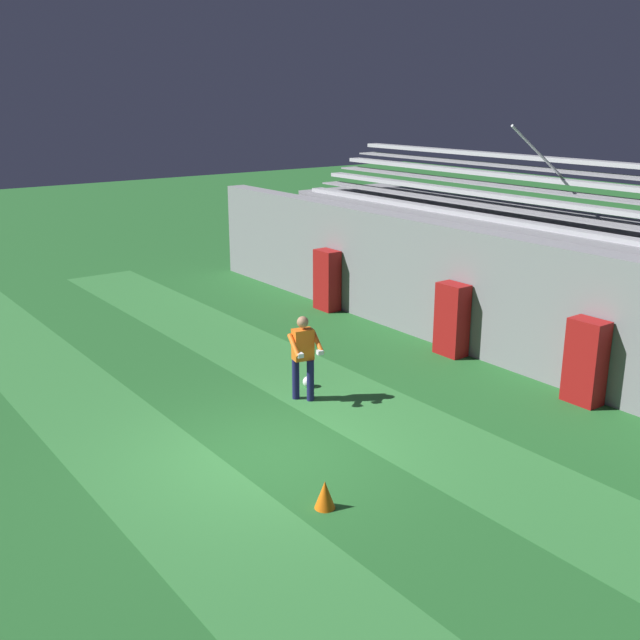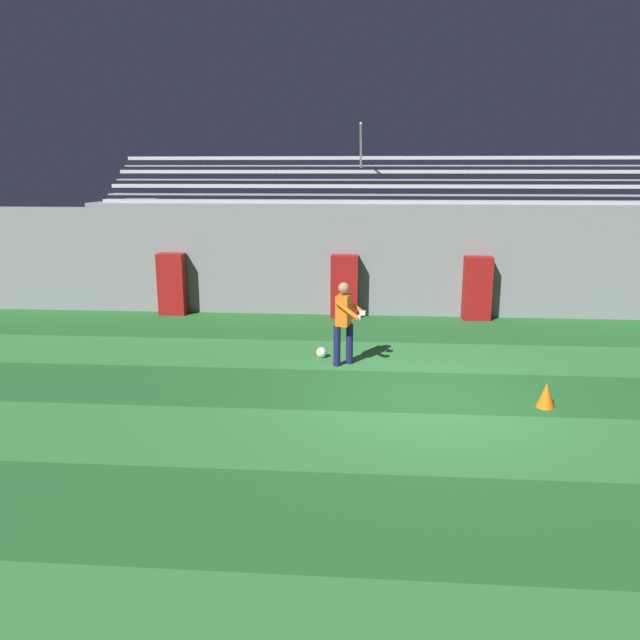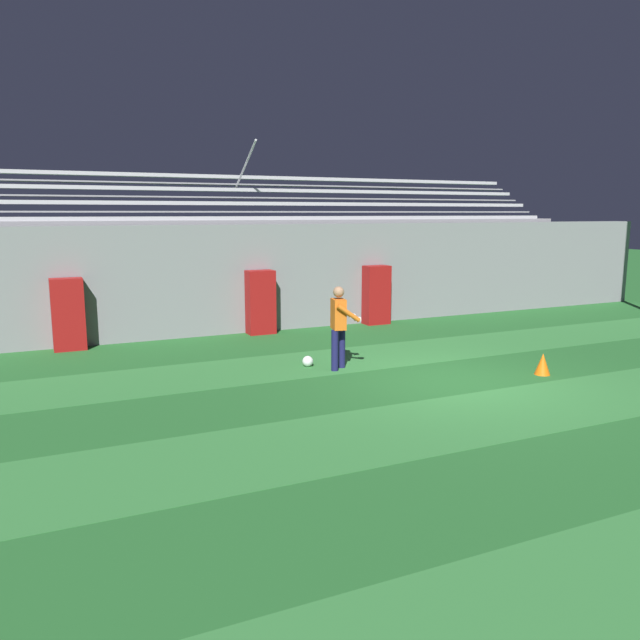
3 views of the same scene
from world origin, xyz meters
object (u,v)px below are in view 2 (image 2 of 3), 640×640
Objects in this scene: padding_pillar_gate_left at (344,286)px; goalkeeper at (344,318)px; padding_pillar_gate_right at (477,288)px; padding_pillar_far_left at (172,284)px; soccer_ball at (322,352)px; traffic_cone at (546,395)px.

padding_pillar_gate_left is 0.98× the size of goalkeeper.
padding_pillar_gate_right and padding_pillar_far_left have the same top height.
goalkeeper is at bearing -43.43° from soccer_ball.
padding_pillar_gate_left reaches higher than traffic_cone.
padding_pillar_far_left is 10.29m from traffic_cone.
padding_pillar_gate_left is 3.81m from soccer_ball.
traffic_cone reaches higher than soccer_ball.
traffic_cone is at bearing -37.34° from padding_pillar_far_left.
traffic_cone is (8.17, -6.23, -0.61)m from padding_pillar_far_left.
padding_pillar_far_left is at bearing 180.00° from padding_pillar_gate_right.
padding_pillar_gate_left and padding_pillar_gate_right have the same top height.
padding_pillar_gate_right is at bearing 52.07° from goalkeeper.
goalkeeper reaches higher than soccer_ball.
goalkeeper is 1.08m from soccer_ball.
padding_pillar_gate_left is 7.46× the size of soccer_ball.
padding_pillar_gate_right is 5.32m from goalkeeper.
padding_pillar_far_left reaches higher than traffic_cone.
padding_pillar_gate_right reaches higher than traffic_cone.
padding_pillar_gate_left is 1.00× the size of padding_pillar_far_left.
padding_pillar_gate_right is 3.91× the size of traffic_cone.
goalkeeper is 4.02m from traffic_cone.
padding_pillar_far_left is (-4.61, 0.00, 0.00)m from padding_pillar_gate_left.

